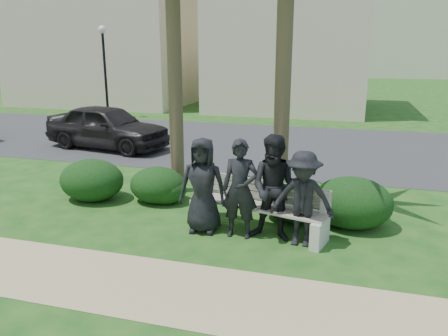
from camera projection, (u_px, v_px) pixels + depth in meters
The scene contains 18 objects.
ground at pixel (210, 238), 7.78m from camera, with size 160.00×160.00×0.00m, color #164814.
footpath at pixel (171, 290), 6.11m from camera, with size 30.00×1.60×0.01m, color tan.
asphalt_street at pixel (279, 145), 15.20m from camera, with size 160.00×8.00×0.01m, color #2D2D30.
stucco_bldg_left at pixel (111, 42), 26.66m from camera, with size 10.40×8.40×7.30m.
stucco_bldg_right at pixel (291, 41), 23.77m from camera, with size 8.40×8.40×7.30m.
street_lamp at pixel (104, 55), 20.50m from camera, with size 0.36×0.36×4.29m.
park_bench at pixel (257, 210), 8.00m from camera, with size 2.70×1.20×0.90m.
man_a at pixel (203, 185), 7.88m from camera, with size 0.86×0.56×1.75m, color black.
man_b at pixel (240, 189), 7.64m from camera, with size 0.65×0.42×1.77m, color black.
man_c at pixel (276, 188), 7.51m from camera, with size 0.91×0.71×1.88m, color black.
man_d at pixel (303, 199), 7.31m from camera, with size 1.07×0.61×1.65m, color black.
hedge_a at pixel (92, 179), 9.68m from camera, with size 1.44×1.19×0.94m, color black.
hedge_b at pixel (158, 184), 9.55m from camera, with size 1.23×1.02×0.80m, color black.
hedge_c at pixel (164, 188), 9.50m from camera, with size 0.99×0.82×0.65m, color black.
hedge_d at pixel (295, 200), 8.51m from camera, with size 1.28×1.06×0.83m, color black.
hedge_e at pixel (352, 201), 8.21m from camera, with size 1.50×1.24×0.98m, color black.
hedge_f at pixel (349, 203), 8.42m from camera, with size 1.18×0.98×0.77m, color black.
car_a at pixel (107, 127), 14.62m from camera, with size 1.73×4.30×1.47m, color black.
Camera 1 is at (2.20, -6.83, 3.27)m, focal length 35.00 mm.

